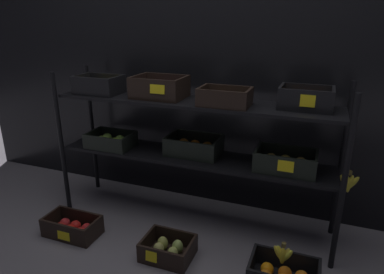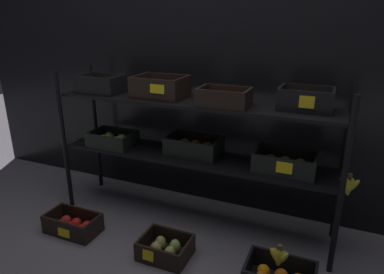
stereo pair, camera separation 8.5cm
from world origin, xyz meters
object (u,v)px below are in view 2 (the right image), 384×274
Objects in this scene: display_rack at (193,127)px; crate_ground_pear at (165,249)px; crate_ground_apple_red at (73,225)px; banana_bunch_loose at (279,257)px.

crate_ground_pear is (-0.00, -0.43, -0.65)m from display_rack.
crate_ground_apple_red is 2.86× the size of banana_bunch_loose.
crate_ground_apple_red is at bearing -146.69° from display_rack.
banana_bunch_loose is (1.36, 0.03, 0.14)m from crate_ground_apple_red.
banana_bunch_loose is at bearing 1.43° from crate_ground_apple_red.
crate_ground_pear is at bearing -90.15° from display_rack.
crate_ground_apple_red is 0.69m from crate_ground_pear.
crate_ground_pear is at bearing 1.65° from crate_ground_apple_red.
crate_ground_apple_red is at bearing -178.35° from crate_ground_pear.
banana_bunch_loose is (0.67, -0.42, -0.51)m from display_rack.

